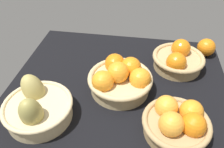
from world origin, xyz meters
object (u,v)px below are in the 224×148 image
basket_center (121,78)px  loose_orange_front_gap (206,47)px  basket_far_right_pears (37,108)px  basket_far_left (177,122)px  basket_near_left (178,59)px

basket_center → loose_orange_front_gap: 44.85cm
basket_far_right_pears → basket_far_left: size_ratio=1.09×
basket_near_left → basket_far_left: same height
basket_far_left → loose_orange_front_gap: bearing=-109.0°
basket_center → loose_orange_front_gap: basket_center is taller
basket_center → basket_near_left: (-21.86, -16.63, -0.86)cm
basket_center → basket_near_left: bearing=-142.7°
basket_far_right_pears → loose_orange_front_gap: 75.41cm
loose_orange_front_gap → basket_far_right_pears: bearing=37.5°
basket_far_right_pears → basket_near_left: bearing=-143.6°
basket_center → basket_far_right_pears: (24.85, 17.85, -0.55)cm
basket_center → loose_orange_front_gap: size_ratio=3.03×
basket_far_left → loose_orange_front_gap: size_ratio=2.64×
basket_center → loose_orange_front_gap: (-34.94, -28.10, -1.13)cm
basket_center → basket_far_left: bearing=139.3°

